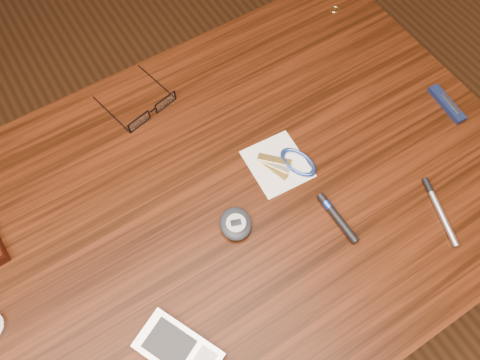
% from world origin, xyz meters
% --- Properties ---
extents(ground, '(3.80, 3.80, 0.00)m').
position_xyz_m(ground, '(0.00, 0.00, 0.00)').
color(ground, '#472814').
rests_on(ground, ground).
extents(desk, '(1.00, 0.70, 0.75)m').
position_xyz_m(desk, '(0.00, 0.00, 0.65)').
color(desk, '#341408').
rests_on(desk, ground).
extents(eyeglasses, '(0.13, 0.14, 0.02)m').
position_xyz_m(eyeglasses, '(-0.04, 0.23, 0.76)').
color(eyeglasses, black).
rests_on(eyeglasses, desk).
extents(gold_ring, '(0.03, 0.03, 0.00)m').
position_xyz_m(gold_ring, '(0.41, 0.26, 0.75)').
color(gold_ring, '#E8C96C').
rests_on(gold_ring, desk).
extents(pda_phone, '(0.11, 0.14, 0.02)m').
position_xyz_m(pda_phone, '(-0.20, -0.17, 0.76)').
color(pda_phone, '#B2B2B6').
rests_on(pda_phone, desk).
extents(pedometer, '(0.07, 0.07, 0.02)m').
position_xyz_m(pedometer, '(-0.03, -0.05, 0.76)').
color(pedometer, '#20242C').
rests_on(pedometer, desk).
extents(notepad_keys, '(0.12, 0.11, 0.01)m').
position_xyz_m(notepad_keys, '(0.11, 0.00, 0.75)').
color(notepad_keys, silver).
rests_on(notepad_keys, desk).
extents(pocket_knife, '(0.03, 0.09, 0.01)m').
position_xyz_m(pocket_knife, '(0.44, -0.05, 0.76)').
color(pocket_knife, '#111736').
rests_on(pocket_knife, desk).
extents(silver_pen, '(0.05, 0.12, 0.01)m').
position_xyz_m(silver_pen, '(0.28, -0.20, 0.75)').
color(silver_pen, '#AAAAAE').
rests_on(silver_pen, desk).
extents(black_blue_pen, '(0.01, 0.10, 0.01)m').
position_xyz_m(black_blue_pen, '(0.12, -0.12, 0.76)').
color(black_blue_pen, black).
rests_on(black_blue_pen, desk).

